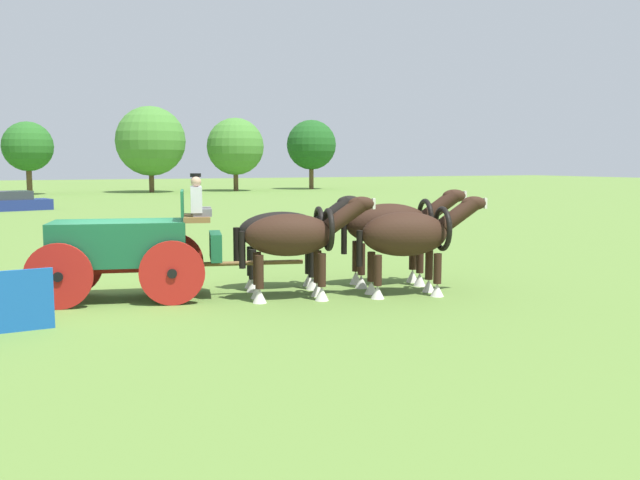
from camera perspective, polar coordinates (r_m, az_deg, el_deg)
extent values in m
plane|color=olive|center=(15.59, -16.19, -4.78)|extent=(220.00, 220.00, 0.00)
cube|color=#195B38|center=(15.40, -16.33, -0.22)|extent=(3.06, 2.04, 0.94)
cube|color=brown|center=(15.28, -10.21, 1.81)|extent=(0.85, 1.37, 0.12)
cube|color=#195B38|center=(15.35, -8.67, -0.50)|extent=(0.50, 1.16, 0.60)
cube|color=#195B38|center=(15.26, -11.36, 3.04)|extent=(0.36, 1.25, 0.55)
cube|color=red|center=(15.47, -16.27, -2.32)|extent=(3.04, 0.89, 0.16)
cylinder|color=red|center=(16.21, -12.04, -1.81)|extent=(1.34, 0.40, 1.36)
cylinder|color=black|center=(16.21, -12.04, -1.81)|extent=(0.24, 0.22, 0.20)
cylinder|color=red|center=(14.61, -12.17, -2.71)|extent=(1.34, 0.40, 1.36)
cylinder|color=black|center=(14.61, -12.17, -2.71)|extent=(0.24, 0.22, 0.20)
cylinder|color=red|center=(16.41, -19.91, -1.95)|extent=(1.34, 0.40, 1.36)
cylinder|color=black|center=(16.41, -19.91, -1.95)|extent=(0.24, 0.22, 0.20)
cylinder|color=red|center=(14.84, -20.88, -2.85)|extent=(1.34, 0.40, 1.36)
cylinder|color=black|center=(14.84, -20.88, -2.85)|extent=(0.24, 0.22, 0.20)
cylinder|color=brown|center=(15.44, -6.23, -1.92)|extent=(2.55, 0.72, 0.10)
cube|color=slate|center=(15.58, -9.79, 2.42)|extent=(0.46, 0.41, 0.16)
cube|color=silver|center=(15.56, -10.25, 3.42)|extent=(0.32, 0.41, 0.55)
sphere|color=tan|center=(15.55, -10.28, 4.84)|extent=(0.22, 0.22, 0.22)
cylinder|color=black|center=(15.54, -10.29, 5.32)|extent=(0.24, 0.24, 0.08)
cube|color=slate|center=(14.96, -9.74, 2.26)|extent=(0.46, 0.41, 0.16)
cube|color=silver|center=(14.94, -10.23, 3.30)|extent=(0.32, 0.41, 0.55)
sphere|color=tan|center=(14.92, -10.26, 4.78)|extent=(0.22, 0.22, 0.22)
ellipsoid|color=black|center=(16.10, -3.25, 0.76)|extent=(2.16, 1.36, 0.91)
cylinder|color=black|center=(16.53, -0.95, -1.64)|extent=(0.18, 0.18, 0.69)
cone|color=silver|center=(16.61, -0.94, -3.32)|extent=(0.30, 0.30, 0.30)
cylinder|color=black|center=(16.05, -0.64, -1.88)|extent=(0.18, 0.18, 0.69)
cone|color=silver|center=(16.13, -0.64, -3.62)|extent=(0.30, 0.30, 0.30)
cylinder|color=black|center=(16.36, -5.78, -1.76)|extent=(0.18, 0.18, 0.69)
cone|color=silver|center=(16.43, -5.76, -3.46)|extent=(0.30, 0.30, 0.30)
cylinder|color=black|center=(15.86, -5.62, -2.01)|extent=(0.18, 0.18, 0.69)
cone|color=silver|center=(15.94, -5.60, -3.76)|extent=(0.30, 0.30, 0.30)
cylinder|color=black|center=(16.28, 1.17, 2.22)|extent=(1.00, 0.57, 0.81)
ellipsoid|color=black|center=(16.34, 2.44, 3.14)|extent=(0.64, 0.40, 0.32)
cube|color=silver|center=(16.41, 3.39, 3.15)|extent=(0.08, 0.11, 0.24)
torus|color=black|center=(16.23, -0.10, 1.17)|extent=(0.34, 0.94, 0.94)
cylinder|color=black|center=(16.03, -6.96, -0.38)|extent=(0.14, 0.14, 0.80)
ellipsoid|color=#331E14|center=(14.81, -2.59, 0.42)|extent=(2.08, 1.35, 0.92)
cylinder|color=#331E14|center=(15.26, -0.21, -2.22)|extent=(0.18, 0.18, 0.72)
cone|color=silver|center=(15.35, -0.21, -4.11)|extent=(0.30, 0.30, 0.31)
cylinder|color=#331E14|center=(14.77, 0.15, -2.51)|extent=(0.18, 0.18, 0.72)
cone|color=silver|center=(14.86, 0.15, -4.46)|extent=(0.30, 0.30, 0.31)
cylinder|color=#331E14|center=(15.08, -5.24, -2.36)|extent=(0.18, 0.18, 0.72)
cone|color=silver|center=(15.16, -5.22, -4.27)|extent=(0.30, 0.30, 0.31)
cylinder|color=#331E14|center=(14.58, -5.05, -2.66)|extent=(0.18, 0.18, 0.72)
cone|color=silver|center=(14.67, -5.03, -4.63)|extent=(0.30, 0.30, 0.31)
cylinder|color=#331E14|center=(15.00, 2.07, 2.02)|extent=(1.00, 0.57, 0.81)
ellipsoid|color=#331E14|center=(15.07, 3.44, 3.02)|extent=(0.64, 0.40, 0.32)
cube|color=silver|center=(15.14, 4.47, 3.02)|extent=(0.08, 0.11, 0.24)
torus|color=black|center=(14.95, 0.69, 0.87)|extent=(0.34, 0.95, 0.95)
cylinder|color=black|center=(14.74, -6.47, -0.82)|extent=(0.14, 0.14, 0.80)
ellipsoid|color=#331E14|center=(16.63, 5.67, 1.32)|extent=(2.25, 1.46, 1.00)
cylinder|color=#331E14|center=(17.19, 7.70, -1.21)|extent=(0.18, 0.18, 0.75)
cone|color=silver|center=(17.27, 7.68, -2.96)|extent=(0.30, 0.30, 0.32)
cylinder|color=#331E14|center=(16.68, 8.30, -1.46)|extent=(0.18, 0.18, 0.75)
cone|color=silver|center=(16.76, 8.27, -3.26)|extent=(0.30, 0.30, 0.32)
cylinder|color=#331E14|center=(16.79, 2.99, -1.34)|extent=(0.18, 0.18, 0.75)
cone|color=silver|center=(16.87, 2.98, -3.14)|extent=(0.30, 0.30, 0.32)
cylinder|color=#331E14|center=(16.26, 3.45, -1.60)|extent=(0.18, 0.18, 0.75)
cone|color=silver|center=(16.35, 3.44, -3.45)|extent=(0.30, 0.30, 0.32)
cylinder|color=#331E14|center=(17.01, 9.90, 2.75)|extent=(1.00, 0.57, 0.81)
ellipsoid|color=#331E14|center=(17.13, 11.07, 3.61)|extent=(0.64, 0.40, 0.32)
cube|color=silver|center=(17.23, 11.94, 3.61)|extent=(0.08, 0.11, 0.24)
torus|color=black|center=(16.91, 8.71, 1.70)|extent=(0.36, 1.02, 1.02)
cylinder|color=black|center=(16.38, 2.01, 0.22)|extent=(0.14, 0.14, 0.80)
ellipsoid|color=#331E14|center=(15.40, 7.03, 0.50)|extent=(2.14, 1.43, 0.99)
cylinder|color=#331E14|center=(15.97, 9.04, -2.06)|extent=(0.18, 0.18, 0.67)
cone|color=silver|center=(16.05, 9.01, -3.76)|extent=(0.30, 0.30, 0.29)
cylinder|color=#331E14|center=(15.47, 9.73, -2.35)|extent=(0.18, 0.18, 0.67)
cone|color=silver|center=(15.55, 9.69, -4.11)|extent=(0.30, 0.30, 0.29)
cylinder|color=#331E14|center=(15.56, 4.28, -2.22)|extent=(0.18, 0.18, 0.67)
cone|color=silver|center=(15.64, 4.26, -3.96)|extent=(0.30, 0.30, 0.29)
cylinder|color=#331E14|center=(15.04, 4.82, -2.53)|extent=(0.18, 0.18, 0.67)
cone|color=silver|center=(15.12, 4.80, -4.33)|extent=(0.30, 0.30, 0.29)
cylinder|color=#331E14|center=(15.79, 11.38, 2.05)|extent=(1.00, 0.57, 0.81)
ellipsoid|color=#331E14|center=(15.92, 12.63, 2.99)|extent=(0.64, 0.40, 0.32)
cube|color=silver|center=(16.03, 13.55, 2.99)|extent=(0.08, 0.11, 0.24)
torus|color=black|center=(15.68, 10.11, 0.92)|extent=(0.36, 1.01, 1.01)
cylinder|color=black|center=(15.15, 3.30, -0.70)|extent=(0.14, 0.14, 0.80)
cube|color=navy|center=(46.67, -24.27, 2.66)|extent=(4.91, 2.94, 0.67)
cube|color=#2D333D|center=(46.59, -24.58, 3.38)|extent=(3.09, 2.35, 0.53)
cylinder|color=brown|center=(68.84, -22.98, 4.66)|extent=(0.50, 0.50, 2.84)
sphere|color=#286623|center=(68.84, -23.09, 7.16)|extent=(4.54, 4.54, 4.54)
cylinder|color=brown|center=(70.41, -13.81, 4.95)|extent=(0.50, 0.50, 2.66)
sphere|color=#478433|center=(70.42, -13.89, 7.98)|extent=(6.85, 6.85, 6.85)
cylinder|color=brown|center=(72.39, -7.00, 5.07)|extent=(0.50, 0.50, 2.54)
sphere|color=#478433|center=(72.38, -7.03, 7.71)|extent=(5.90, 5.90, 5.90)
cylinder|color=brown|center=(76.81, -0.72, 5.36)|extent=(0.50, 0.50, 2.98)
sphere|color=#1E561E|center=(76.82, -0.72, 7.91)|extent=(5.48, 5.48, 5.48)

